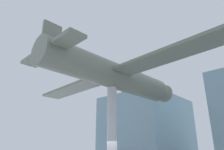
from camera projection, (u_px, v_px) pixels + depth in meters
The scene contains 3 objects.
glass_pavilion_left at pixel (148, 134), 28.51m from camera, with size 8.69×10.55×9.57m.
support_pylon_central at pixel (112, 134), 13.33m from camera, with size 0.61×0.61×5.91m.
suspended_airplane at pixel (114, 76), 14.84m from camera, with size 16.07×12.21×2.71m.
Camera 1 is at (9.25, -10.16, 1.61)m, focal length 35.00 mm.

